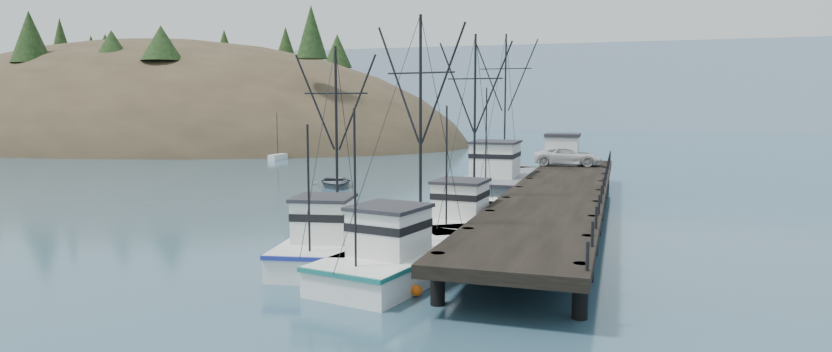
{
  "coord_description": "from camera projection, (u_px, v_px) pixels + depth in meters",
  "views": [
    {
      "loc": [
        17.78,
        -26.85,
        7.6
      ],
      "look_at": [
        4.29,
        15.73,
        2.5
      ],
      "focal_mm": 28.0,
      "sensor_mm": 36.0,
      "label": 1
    }
  ],
  "objects": [
    {
      "name": "pier",
      "position": [
        559.0,
        193.0,
        42.39
      ],
      "size": [
        6.0,
        44.0,
        2.0
      ],
      "color": "black",
      "rests_on": "ground"
    },
    {
      "name": "headland",
      "position": [
        133.0,
        163.0,
        129.1
      ],
      "size": [
        134.8,
        78.0,
        51.0
      ],
      "color": "#382D1E",
      "rests_on": "ground"
    },
    {
      "name": "work_vessel",
      "position": [
        500.0,
        181.0,
        52.73
      ],
      "size": [
        4.97,
        16.21,
        13.51
      ],
      "color": "slate",
      "rests_on": "ground"
    },
    {
      "name": "pier_shed",
      "position": [
        562.0,
        149.0,
        58.35
      ],
      "size": [
        3.0,
        3.2,
        2.8
      ],
      "color": "silver",
      "rests_on": "pier"
    },
    {
      "name": "trawler_far",
      "position": [
        469.0,
        219.0,
        37.81
      ],
      "size": [
        4.4,
        11.71,
        11.89
      ],
      "color": "white",
      "rests_on": "ground"
    },
    {
      "name": "moored_sailboats",
      "position": [
        276.0,
        151.0,
        97.2
      ],
      "size": [
        13.35,
        20.03,
        6.35
      ],
      "color": "white",
      "rests_on": "ground"
    },
    {
      "name": "motorboat",
      "position": [
        335.0,
        187.0,
        58.57
      ],
      "size": [
        6.19,
        6.84,
        1.16
      ],
      "primitive_type": "imported",
      "rotation": [
        0.0,
        0.0,
        0.5
      ],
      "color": "#595C63",
      "rests_on": "ground"
    },
    {
      "name": "pickup_truck",
      "position": [
        568.0,
        156.0,
        57.48
      ],
      "size": [
        6.07,
        3.14,
        1.64
      ],
      "primitive_type": "imported",
      "rotation": [
        0.0,
        0.0,
        1.64
      ],
      "color": "silver",
      "rests_on": "pier"
    },
    {
      "name": "distant_ridge_far",
      "position": [
        442.0,
        125.0,
        218.86
      ],
      "size": [
        180.0,
        25.0,
        18.0
      ],
      "primitive_type": "cube",
      "color": "silver",
      "rests_on": "ground"
    },
    {
      "name": "ground",
      "position": [
        235.0,
        259.0,
        31.63
      ],
      "size": [
        400.0,
        400.0,
        0.0
      ],
      "primitive_type": "plane",
      "color": "#2B4D61",
      "rests_on": "ground"
    },
    {
      "name": "trawler_near",
      "position": [
        409.0,
        255.0,
        28.79
      ],
      "size": [
        5.77,
        11.78,
        11.8
      ],
      "color": "white",
      "rests_on": "ground"
    },
    {
      "name": "trawler_mid",
      "position": [
        333.0,
        242.0,
        31.47
      ],
      "size": [
        5.03,
        10.73,
        10.64
      ],
      "color": "white",
      "rests_on": "ground"
    },
    {
      "name": "distant_ridge",
      "position": [
        594.0,
        128.0,
        189.65
      ],
      "size": [
        360.0,
        40.0,
        26.0
      ],
      "primitive_type": "cube",
      "color": "#9EB2C6",
      "rests_on": "ground"
    }
  ]
}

